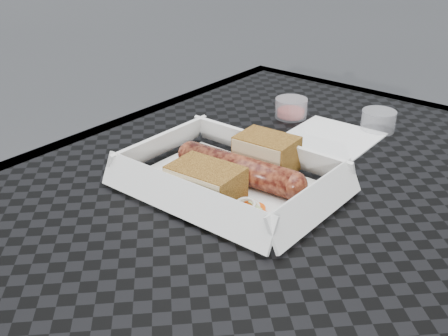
# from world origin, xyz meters

# --- Properties ---
(patio_table) EXTENTS (0.80, 0.80, 0.74)m
(patio_table) POSITION_xyz_m (0.00, 0.00, 0.67)
(patio_table) COLOR black
(patio_table) RESTS_ON ground
(food_tray) EXTENTS (0.22, 0.15, 0.00)m
(food_tray) POSITION_xyz_m (-0.12, -0.05, 0.75)
(food_tray) COLOR white
(food_tray) RESTS_ON patio_table
(bratwurst) EXTENTS (0.18, 0.04, 0.03)m
(bratwurst) POSITION_xyz_m (-0.12, -0.04, 0.77)
(bratwurst) COLOR brown
(bratwurst) RESTS_ON food_tray
(bread_near) EXTENTS (0.07, 0.06, 0.04)m
(bread_near) POSITION_xyz_m (-0.11, 0.01, 0.77)
(bread_near) COLOR olive
(bread_near) RESTS_ON food_tray
(bread_far) EXTENTS (0.08, 0.06, 0.04)m
(bread_far) POSITION_xyz_m (-0.12, -0.10, 0.77)
(bread_far) COLOR olive
(bread_far) RESTS_ON food_tray
(veg_garnish) EXTENTS (0.03, 0.03, 0.00)m
(veg_garnish) POSITION_xyz_m (-0.06, -0.09, 0.75)
(veg_garnish) COLOR #E64F0A
(veg_garnish) RESTS_ON food_tray
(napkin) EXTENTS (0.12, 0.12, 0.00)m
(napkin) POSITION_xyz_m (-0.10, 0.16, 0.75)
(napkin) COLOR white
(napkin) RESTS_ON patio_table
(condiment_cup_sauce) EXTENTS (0.05, 0.05, 0.03)m
(condiment_cup_sauce) POSITION_xyz_m (-0.19, 0.19, 0.76)
(condiment_cup_sauce) COLOR maroon
(condiment_cup_sauce) RESTS_ON patio_table
(condiment_cup_empty) EXTENTS (0.05, 0.05, 0.03)m
(condiment_cup_empty) POSITION_xyz_m (-0.06, 0.23, 0.76)
(condiment_cup_empty) COLOR silver
(condiment_cup_empty) RESTS_ON patio_table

